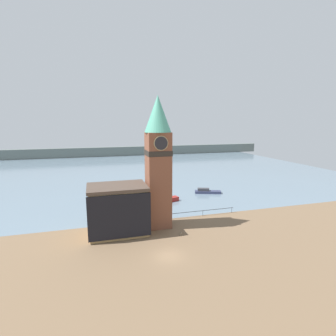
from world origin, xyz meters
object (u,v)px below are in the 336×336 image
pier_building (118,209)px  boat_near (165,199)px  mooring_bollard_near (181,234)px  boat_far (207,191)px  clock_tower (158,159)px

pier_building → boat_near: size_ratio=1.46×
mooring_bollard_near → boat_near: bearing=82.9°
pier_building → mooring_bollard_near: (9.83, -4.16, -3.81)m
pier_building → boat_near: bearing=49.5°
mooring_bollard_near → pier_building: bearing=157.0°
pier_building → boat_far: pier_building is taller
boat_near → mooring_bollard_near: (-2.29, -18.34, -0.38)m
boat_near → pier_building: bearing=-147.0°
boat_near → mooring_bollard_near: boat_near is taller
pier_building → boat_far: size_ratio=1.41×
clock_tower → mooring_bollard_near: (2.52, -5.20, -11.96)m
clock_tower → mooring_bollard_near: 13.28m
clock_tower → pier_building: 10.99m
boat_far → pier_building: bearing=-124.1°
boat_far → mooring_bollard_near: 27.52m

